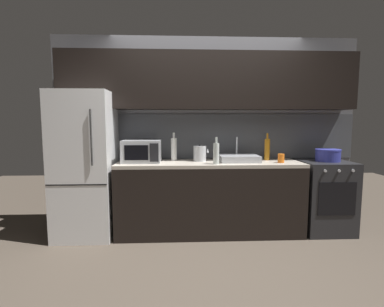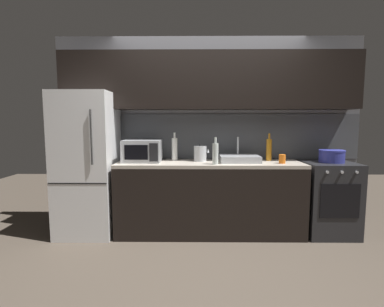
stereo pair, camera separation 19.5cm
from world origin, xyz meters
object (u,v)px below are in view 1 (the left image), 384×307
wine_bottle_clear (216,153)px  oven_range (324,196)px  refrigerator (85,165)px  wine_bottle_white (174,149)px  wine_bottle_amber (267,149)px  microwave (142,151)px  cooking_pot (328,155)px  mug_orange (281,158)px  kettle (200,154)px

wine_bottle_clear → oven_range: bearing=7.6°
oven_range → refrigerator: bearing=180.0°
wine_bottle_white → wine_bottle_amber: bearing=-1.2°
oven_range → microwave: size_ratio=1.96×
wine_bottle_white → cooking_pot: (1.94, -0.17, -0.07)m
oven_range → mug_orange: mug_orange is taller
wine_bottle_clear → cooking_pot: wine_bottle_clear is taller
wine_bottle_clear → mug_orange: size_ratio=2.96×
wine_bottle_amber → wine_bottle_clear: (-0.71, -0.33, -0.01)m
kettle → wine_bottle_white: 0.34m
oven_range → cooking_pot: (0.02, 0.00, 0.53)m
wine_bottle_clear → mug_orange: bearing=6.0°
wine_bottle_white → mug_orange: bearing=-11.9°
refrigerator → wine_bottle_amber: bearing=3.6°
cooking_pot → kettle: bearing=177.2°
oven_range → mug_orange: size_ratio=8.42×
wine_bottle_amber → wine_bottle_white: wine_bottle_white is taller
cooking_pot → microwave: bearing=179.5°
wine_bottle_amber → wine_bottle_white: size_ratio=0.97×
refrigerator → oven_range: bearing=-0.0°
wine_bottle_clear → cooking_pot: (1.44, 0.19, -0.05)m
wine_bottle_white → wine_bottle_clear: wine_bottle_white is taller
microwave → wine_bottle_white: wine_bottle_white is taller
kettle → wine_bottle_clear: size_ratio=0.68×
wine_bottle_amber → wine_bottle_clear: size_ratio=1.10×
wine_bottle_amber → cooking_pot: 0.75m
wine_bottle_white → cooking_pot: bearing=-4.9°
kettle → cooking_pot: bearing=-2.8°
refrigerator → cooking_pot: (3.01, 0.00, 0.10)m
wine_bottle_amber → cooking_pot: (0.73, -0.14, -0.07)m
kettle → mug_orange: bearing=-10.8°
wine_bottle_amber → kettle: bearing=-175.9°
microwave → kettle: microwave is taller
refrigerator → wine_bottle_amber: refrigerator is taller
kettle → mug_orange: size_ratio=2.02×
mug_orange → cooking_pot: cooking_pot is taller
wine_bottle_amber → wine_bottle_white: 1.21m
refrigerator → wine_bottle_clear: bearing=-6.9°
kettle → oven_range: bearing=-2.9°
refrigerator → mug_orange: (2.37, -0.11, 0.08)m
kettle → microwave: bearing=-175.1°
microwave → kettle: 0.72m
microwave → refrigerator: bearing=-178.4°
oven_range → wine_bottle_amber: 0.94m
refrigerator → cooking_pot: bearing=0.0°
refrigerator → cooking_pot: 3.01m
microwave → wine_bottle_amber: 1.60m
wine_bottle_amber → cooking_pot: size_ratio=1.15×
refrigerator → cooking_pot: size_ratio=5.79×
refrigerator → microwave: 0.70m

